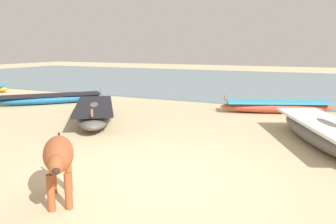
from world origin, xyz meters
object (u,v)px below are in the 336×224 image
at_px(fishing_boat_6, 94,112).
at_px(cow_adult_rust, 58,157).
at_px(fishing_boat_5, 327,133).
at_px(fishing_boat_3, 51,98).
at_px(fishing_boat_4, 277,106).

relative_size(fishing_boat_6, cow_adult_rust, 3.15).
distance_m(fishing_boat_5, fishing_boat_6, 6.85).
height_order(fishing_boat_6, cow_adult_rust, cow_adult_rust).
height_order(fishing_boat_3, cow_adult_rust, cow_adult_rust).
bearing_deg(cow_adult_rust, fishing_boat_3, -176.48).
bearing_deg(fishing_boat_5, fishing_boat_3, -125.19).
bearing_deg(fishing_boat_6, fishing_boat_3, -154.32).
xyz_separation_m(fishing_boat_5, fishing_boat_6, (-6.85, -0.15, -0.01)).
bearing_deg(fishing_boat_5, fishing_boat_6, -113.70).
xyz_separation_m(fishing_boat_4, fishing_boat_5, (1.69, -3.94, 0.08)).
height_order(fishing_boat_3, fishing_boat_5, fishing_boat_5).
height_order(fishing_boat_5, fishing_boat_6, fishing_boat_5).
height_order(fishing_boat_4, fishing_boat_6, fishing_boat_6).
bearing_deg(fishing_boat_5, fishing_boat_4, 178.26).
bearing_deg(cow_adult_rust, fishing_boat_6, 171.05).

